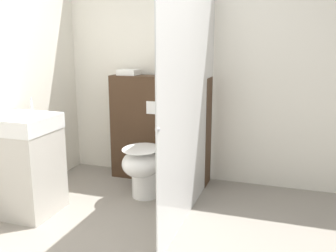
# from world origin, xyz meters

# --- Properties ---
(wall_back) EXTENTS (8.00, 0.06, 2.50)m
(wall_back) POSITION_xyz_m (0.00, 1.91, 1.25)
(wall_back) COLOR silver
(wall_back) RESTS_ON ground_plane
(partition_panel) EXTENTS (1.14, 0.27, 1.20)m
(partition_panel) POSITION_xyz_m (-0.13, 1.71, 0.60)
(partition_panel) COLOR #3D2819
(partition_panel) RESTS_ON ground_plane
(shower_glass) EXTENTS (0.04, 1.80, 2.07)m
(shower_glass) POSITION_xyz_m (0.43, 0.98, 1.04)
(shower_glass) COLOR silver
(shower_glass) RESTS_ON ground_plane
(toilet) EXTENTS (0.39, 0.54, 0.55)m
(toilet) POSITION_xyz_m (-0.11, 1.14, 0.33)
(toilet) COLOR white
(toilet) RESTS_ON ground_plane
(sink_vanity) EXTENTS (0.53, 0.53, 1.07)m
(sink_vanity) POSITION_xyz_m (-1.01, 0.50, 0.47)
(sink_vanity) COLOR beige
(sink_vanity) RESTS_ON ground_plane
(hair_drier) EXTENTS (0.19, 0.09, 0.14)m
(hair_drier) POSITION_xyz_m (-0.04, 1.74, 1.29)
(hair_drier) COLOR #2D2D33
(hair_drier) RESTS_ON partition_panel
(folded_towel) EXTENTS (0.22, 0.20, 0.06)m
(folded_towel) POSITION_xyz_m (-0.51, 1.72, 1.23)
(folded_towel) COLOR white
(folded_towel) RESTS_ON partition_panel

